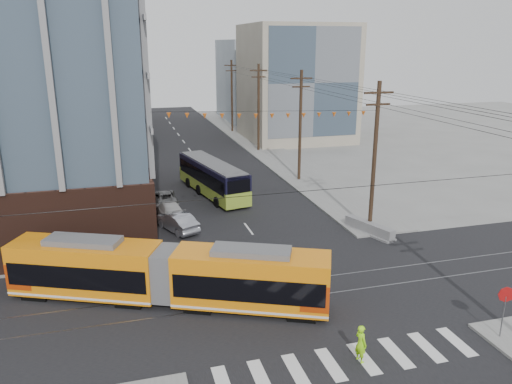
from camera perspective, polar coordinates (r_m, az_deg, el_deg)
The scene contains 14 objects.
ground at distance 25.81m, azimuth 7.43°, elevation -14.95°, with size 160.00×160.00×0.00m, color slate.
bg_bldg_nw_near at distance 72.67m, azimuth -22.49°, elevation 11.93°, with size 18.00×16.00×18.00m, color #8C99A5.
bg_bldg_ne_near at distance 72.74m, azimuth 4.56°, elevation 12.32°, with size 14.00×14.00×16.00m, color gray.
bg_bldg_nw_far at distance 92.29m, azimuth -19.35°, elevation 13.62°, with size 16.00×18.00×20.00m, color gray.
bg_bldg_ne_far at distance 92.36m, azimuth 1.38°, elevation 12.66°, with size 16.00×16.00×14.00m, color #8C99A5.
utility_pole_far at distance 78.48m, azimuth -2.77°, elevation 10.83°, with size 0.30×0.30×11.00m, color black.
streetcar at distance 27.30m, azimuth -10.18°, elevation -9.25°, with size 17.23×2.42×3.32m, color orange, non-canonical shape.
city_bus at distance 45.99m, azimuth -5.00°, elevation 1.63°, with size 2.41×11.14×3.16m, color black, non-canonical shape.
parked_car_silver at distance 37.65m, azimuth -9.03°, elevation -3.36°, with size 1.49×4.28×1.41m, color #9A9CA6.
parked_car_white at distance 40.48m, azimuth -9.87°, elevation -2.02°, with size 1.87×4.60×1.33m, color #BAB8B8.
parked_car_grey at distance 44.12m, azimuth -10.40°, elevation -0.59°, with size 1.93×4.19×1.16m, color #555555.
pedestrian at distance 23.21m, azimuth 11.89°, elevation -16.58°, with size 0.64×0.42×1.76m, color #9FFD15.
stop_sign at distance 26.62m, azimuth 26.39°, elevation -12.49°, with size 0.78×0.78×2.55m, color #9E0E0E, non-canonical shape.
jersey_barrier at distance 37.63m, azimuth 12.82°, elevation -4.04°, with size 0.97×4.30×0.86m, color slate.
Camera 1 is at (-8.99, -20.09, 13.48)m, focal length 35.00 mm.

